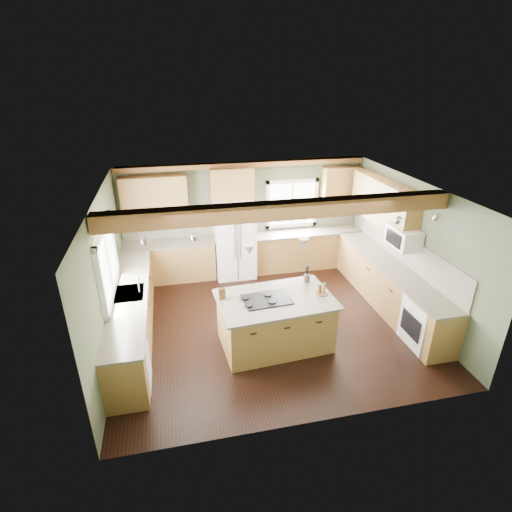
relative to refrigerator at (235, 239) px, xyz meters
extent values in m
plane|color=black|center=(0.30, -2.12, -0.90)|extent=(5.60, 5.60, 0.00)
plane|color=silver|center=(0.30, -2.12, 1.70)|extent=(5.60, 5.60, 0.00)
plane|color=#49543C|center=(0.30, 0.38, 0.40)|extent=(5.60, 0.00, 5.60)
plane|color=#49543C|center=(-2.50, -2.12, 0.40)|extent=(0.00, 5.00, 5.00)
plane|color=#49543C|center=(3.10, -2.12, 0.40)|extent=(0.00, 5.00, 5.00)
cube|color=brown|center=(0.30, -2.80, 1.57)|extent=(5.55, 0.26, 0.26)
cube|color=brown|center=(0.30, 0.28, 1.64)|extent=(5.55, 0.20, 0.10)
cube|color=brown|center=(0.30, 0.36, 0.31)|extent=(5.58, 0.03, 0.58)
cube|color=brown|center=(3.08, -2.07, 0.31)|extent=(0.03, 3.70, 0.58)
cube|color=brown|center=(-1.49, 0.08, -0.46)|extent=(2.02, 0.60, 0.88)
cube|color=#464133|center=(-1.49, 0.08, 0.00)|extent=(2.06, 0.64, 0.04)
cube|color=brown|center=(1.79, 0.08, -0.46)|extent=(2.62, 0.60, 0.88)
cube|color=#464133|center=(1.79, 0.08, 0.00)|extent=(2.66, 0.64, 0.04)
cube|color=brown|center=(-2.20, -2.07, -0.46)|extent=(0.60, 3.70, 0.88)
cube|color=#464133|center=(-2.20, -2.07, 0.00)|extent=(0.64, 3.74, 0.04)
cube|color=brown|center=(2.80, -2.07, -0.46)|extent=(0.60, 3.70, 0.88)
cube|color=#464133|center=(2.80, -2.07, 0.00)|extent=(0.64, 3.74, 0.04)
cube|color=brown|center=(-1.69, 0.21, 1.05)|extent=(1.40, 0.35, 0.90)
cube|color=brown|center=(0.00, 0.21, 1.25)|extent=(0.96, 0.35, 0.70)
cube|color=brown|center=(2.92, -1.22, 1.05)|extent=(0.35, 2.20, 0.90)
cube|color=brown|center=(2.60, 0.21, 1.05)|extent=(0.90, 0.35, 0.90)
cube|color=white|center=(-2.48, -2.07, 0.65)|extent=(0.04, 1.60, 1.05)
cube|color=white|center=(1.45, 0.36, 0.65)|extent=(1.10, 0.04, 1.00)
cube|color=#262628|center=(-2.20, -2.07, 0.01)|extent=(0.50, 0.65, 0.03)
cylinder|color=#B2B2B7|center=(-2.02, -2.07, 0.15)|extent=(0.02, 0.02, 0.28)
cube|color=white|center=(-2.19, -3.37, -0.47)|extent=(0.60, 0.60, 0.84)
cube|color=white|center=(2.79, -3.37, -0.47)|extent=(0.60, 0.72, 0.84)
cube|color=white|center=(2.88, -2.17, 0.65)|extent=(0.40, 0.70, 0.38)
cone|color=#B2B2B7|center=(-0.22, -2.83, 0.98)|extent=(0.18, 0.18, 0.16)
cone|color=#B2B2B7|center=(0.68, -2.76, 0.98)|extent=(0.18, 0.18, 0.16)
cube|color=white|center=(0.00, 0.00, 0.00)|extent=(0.90, 0.74, 1.80)
cube|color=olive|center=(0.23, -2.80, -0.46)|extent=(1.89, 1.24, 0.88)
cube|color=#464133|center=(0.23, -2.80, 0.00)|extent=(2.02, 1.37, 0.04)
cube|color=black|center=(0.08, -2.81, 0.03)|extent=(0.82, 0.58, 0.02)
cube|color=brown|center=(-0.66, -2.59, 0.12)|extent=(0.13, 0.11, 0.19)
cylinder|color=#39312E|center=(0.93, -2.35, 0.09)|extent=(0.13, 0.13, 0.15)
camera|label=1|loc=(-1.34, -8.39, 3.47)|focal=28.00mm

